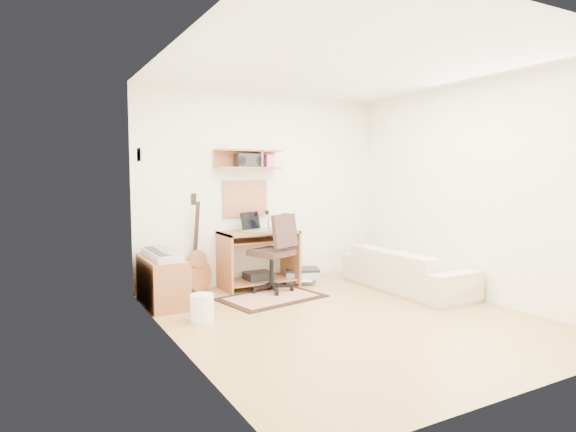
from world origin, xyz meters
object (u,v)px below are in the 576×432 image
printer (302,276)px  cabinet (162,281)px  task_chair (271,252)px  sofa (407,263)px  desk (259,259)px

printer → cabinet: bearing=-150.4°
task_chair → cabinet: 1.40m
printer → sofa: (0.94, -1.06, 0.28)m
sofa → printer: bearing=41.7°
printer → sofa: bearing=-25.7°
task_chair → cabinet: size_ratio=1.13×
desk → sofa: bearing=-34.0°
sofa → task_chair: bearing=64.3°
cabinet → printer: cabinet is taller
desk → cabinet: size_ratio=1.11×
cabinet → sofa: 3.07m
desk → sofa: desk is taller
desk → printer: size_ratio=2.10×
task_chair → printer: size_ratio=2.14×
desk → task_chair: size_ratio=0.98×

